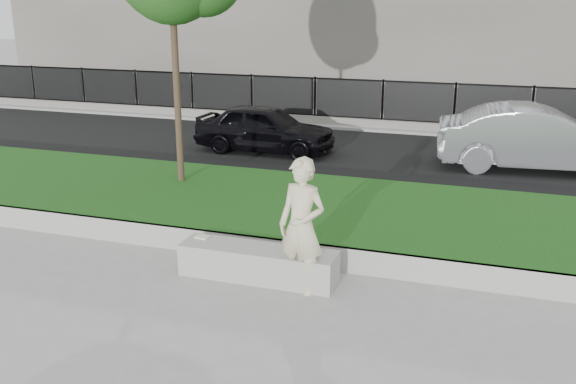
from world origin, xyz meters
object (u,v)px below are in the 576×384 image
(man, at_px, (302,226))
(car_dark, at_px, (265,128))
(book, at_px, (202,237))
(car_silver, at_px, (538,138))
(stone_bench, at_px, (258,263))

(man, xyz_separation_m, car_dark, (-3.46, 7.80, -0.30))
(man, height_order, book, man)
(book, bearing_deg, car_silver, 62.65)
(man, relative_size, car_dark, 0.52)
(book, bearing_deg, man, -4.53)
(stone_bench, xyz_separation_m, man, (0.74, -0.20, 0.74))
(stone_bench, bearing_deg, car_dark, 109.63)
(man, bearing_deg, car_silver, 81.90)
(man, bearing_deg, car_dark, 128.68)
(man, distance_m, car_dark, 8.54)
(car_dark, bearing_deg, stone_bench, -158.56)
(car_silver, bearing_deg, book, 140.22)
(book, height_order, car_dark, car_dark)
(stone_bench, distance_m, book, 1.01)
(car_dark, xyz_separation_m, car_silver, (6.88, 0.32, 0.13))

